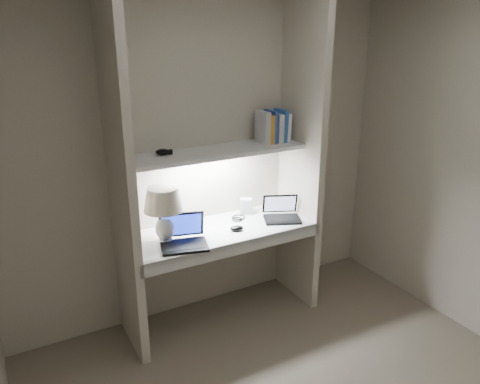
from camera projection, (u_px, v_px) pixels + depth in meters
back_wall at (204, 160)px, 3.65m from camera, size 3.20×0.01×2.50m
alcove_panel_left at (121, 184)px, 3.09m from camera, size 0.06×0.55×2.50m
alcove_panel_right at (301, 156)px, 3.75m from camera, size 0.06×0.55×2.50m
desk at (221, 231)px, 3.59m from camera, size 1.40×0.55×0.04m
desk_apron at (237, 248)px, 3.38m from camera, size 1.46×0.03×0.10m
shelf at (214, 152)px, 3.46m from camera, size 1.40×0.36×0.03m
strip_light at (214, 155)px, 3.47m from camera, size 0.60×0.04×0.02m
table_lamp at (164, 206)px, 3.27m from camera, size 0.28×0.28×0.41m
laptop_main at (183, 238)px, 3.30m from camera, size 0.38×0.35×0.22m
laptop_netbook at (281, 214)px, 3.76m from camera, size 0.36×0.34×0.18m
speaker at (246, 206)px, 3.84m from camera, size 0.11×0.10×0.13m
mouse at (237, 228)px, 3.54m from camera, size 0.11×0.08×0.04m
cable_coil at (239, 217)px, 3.78m from camera, size 0.13×0.13×0.01m
sticky_note at (164, 239)px, 3.39m from camera, size 0.08×0.08×0.00m
book_row at (273, 127)px, 3.68m from camera, size 0.24×0.17×0.25m
shelf_box at (126, 150)px, 3.20m from camera, size 0.08×0.07×0.13m
shelf_gadget at (163, 152)px, 3.32m from camera, size 0.13×0.11×0.04m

